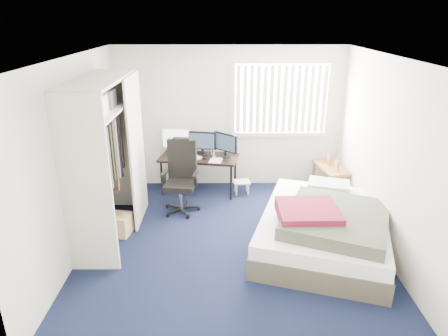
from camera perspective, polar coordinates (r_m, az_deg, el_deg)
name	(u,v)px	position (r m, az deg, el deg)	size (l,w,h in m)	color
ground	(231,242)	(5.66, 1.04, -10.56)	(4.20, 4.20, 0.00)	black
room_shell	(232,139)	(5.03, 1.15, 4.23)	(4.20, 4.20, 4.20)	silver
window_assembly	(281,99)	(7.07, 8.15, 9.71)	(1.72, 0.09, 1.32)	white
closet	(106,144)	(5.55, -16.48, 3.27)	(0.64, 1.84, 2.22)	beige
desk	(199,154)	(6.96, -3.57, 2.06)	(1.42, 0.84, 1.12)	black
office_chair	(181,184)	(6.39, -6.11, -2.25)	(0.61, 0.61, 1.17)	black
footstool	(242,184)	(7.04, 2.55, -2.28)	(0.31, 0.26, 0.23)	white
nightstand	(331,170)	(7.10, 15.04, -0.29)	(0.53, 0.84, 0.71)	brown
bed	(324,227)	(5.59, 14.16, -8.16)	(2.20, 2.55, 0.71)	#453F31
pine_box	(116,224)	(5.99, -15.14, -7.76)	(0.40, 0.30, 0.30)	tan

